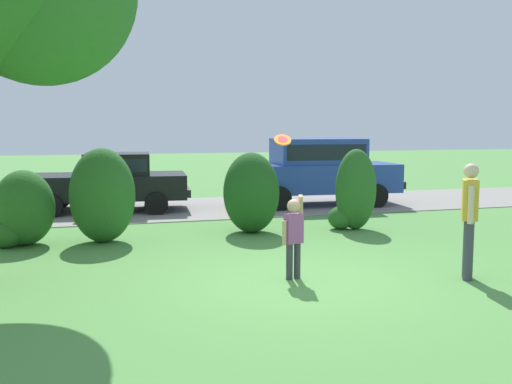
# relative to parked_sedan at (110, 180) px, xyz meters

# --- Properties ---
(ground_plane) EXTENTS (80.00, 80.00, 0.00)m
(ground_plane) POSITION_rel_parked_sedan_xyz_m (2.35, -8.07, -0.85)
(ground_plane) COLOR #518E42
(driveway_strip) EXTENTS (28.00, 4.40, 0.02)m
(driveway_strip) POSITION_rel_parked_sedan_xyz_m (2.35, -0.11, -0.84)
(driveway_strip) COLOR gray
(driveway_strip) RESTS_ON ground
(shrub_near_tree) EXTENTS (1.23, 1.16, 1.45)m
(shrub_near_tree) POSITION_rel_parked_sedan_xyz_m (-1.80, -4.18, -0.18)
(shrub_near_tree) COLOR #286023
(shrub_near_tree) RESTS_ON ground
(shrub_centre_left) EXTENTS (1.27, 1.16, 1.86)m
(shrub_centre_left) POSITION_rel_parked_sedan_xyz_m (-0.29, -4.28, 0.08)
(shrub_centre_left) COLOR #286023
(shrub_centre_left) RESTS_ON ground
(shrub_centre) EXTENTS (1.20, 1.29, 1.72)m
(shrub_centre) POSITION_rel_parked_sedan_xyz_m (2.80, -4.07, 0.02)
(shrub_centre) COLOR #1E511C
(shrub_centre) RESTS_ON ground
(shrub_centre_right) EXTENTS (1.05, 0.78, 1.78)m
(shrub_centre_right) POSITION_rel_parked_sedan_xyz_m (5.09, -4.33, -0.03)
(shrub_centre_right) COLOR #286023
(shrub_centre_right) RESTS_ON ground
(parked_sedan) EXTENTS (4.54, 2.39, 1.56)m
(parked_sedan) POSITION_rel_parked_sedan_xyz_m (0.00, 0.00, 0.00)
(parked_sedan) COLOR black
(parked_sedan) RESTS_ON ground
(parked_suv) EXTENTS (4.80, 2.31, 1.92)m
(parked_suv) POSITION_rel_parked_sedan_xyz_m (5.81, -0.39, 0.23)
(parked_suv) COLOR #28429E
(parked_suv) RESTS_ON ground
(child_thrower) EXTENTS (0.42, 0.33, 1.29)m
(child_thrower) POSITION_rel_parked_sedan_xyz_m (2.37, -7.98, -0.13)
(child_thrower) COLOR #383842
(child_thrower) RESTS_ON ground
(frisbee) EXTENTS (0.30, 0.24, 0.21)m
(frisbee) POSITION_rel_parked_sedan_xyz_m (2.50, -7.04, 1.22)
(frisbee) COLOR orange
(adult_onlooker) EXTENTS (0.38, 0.46, 1.74)m
(adult_onlooker) POSITION_rel_parked_sedan_xyz_m (4.89, -8.69, 0.13)
(adult_onlooker) COLOR #3F3F4C
(adult_onlooker) RESTS_ON ground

